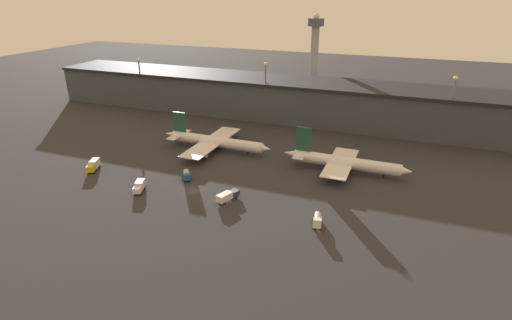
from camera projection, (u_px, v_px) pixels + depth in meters
The scene contains 13 objects.
ground at pixel (195, 191), 124.08m from camera, with size 600.00×600.00×0.00m, color #2D2D33.
terminal_building at pixel (279, 98), 192.81m from camera, with size 239.31×28.10×18.48m.
airplane_0 at pixel (215, 142), 154.37m from camera, with size 45.57×35.99×13.53m.
airplane_1 at pixel (344, 162), 135.80m from camera, with size 43.79×27.24×14.23m.
service_vehicle_0 at pixel (139, 186), 123.35m from camera, with size 4.60×6.84×3.03m.
service_vehicle_1 at pixel (187, 175), 130.89m from camera, with size 4.56×5.41×2.72m.
service_vehicle_2 at pixel (94, 165), 137.75m from camera, with size 4.84×7.66×3.37m.
service_vehicle_3 at pixel (227, 196), 117.80m from camera, with size 4.92×8.15×2.71m.
service_vehicle_4 at pixel (317, 220), 105.27m from camera, with size 3.03×5.93×3.13m.
lamp_post_0 at pixel (140, 77), 205.58m from camera, with size 1.80×1.80×25.28m.
lamp_post_1 at pixel (265, 85), 182.47m from camera, with size 1.80×1.80×27.64m.
lamp_post_2 at pixel (451, 101), 156.97m from camera, with size 1.80×1.80×27.10m.
control_tower at pixel (314, 49), 225.41m from camera, with size 9.00×9.00×45.68m.
Camera 1 is at (57.39, -96.01, 57.82)m, focal length 28.00 mm.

